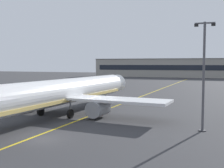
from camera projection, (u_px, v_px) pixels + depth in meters
ground_plane at (42, 140)px, 28.59m from camera, size 400.00×400.00×0.00m
taxiway_centreline at (127, 102)px, 56.74m from camera, size 8.61×179.82×0.01m
airliner_foreground at (62, 93)px, 42.08m from camera, size 32.29×41.52×11.65m
apron_lamp_post at (204, 74)px, 31.75m from camera, size 2.24×0.90×12.34m
terminal_building at (203, 68)px, 154.25m from camera, size 122.60×12.40×10.51m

